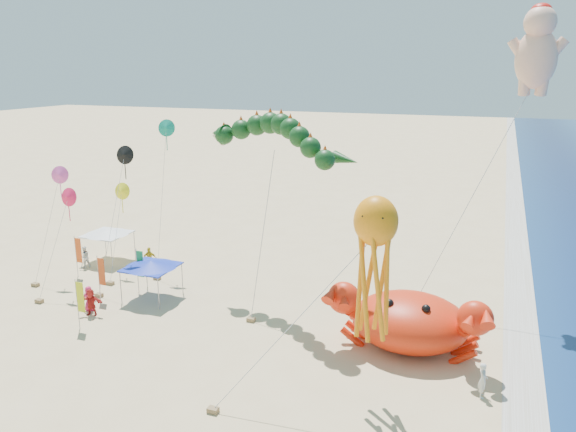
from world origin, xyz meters
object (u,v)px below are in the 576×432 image
(crab_inflatable, at_px, (409,320))
(cherub_kite, at_px, (537,48))
(dragon_kite, at_px, (272,141))
(octopus_kite, at_px, (374,257))
(canopy_blue, at_px, (151,264))
(canopy_white, at_px, (107,232))

(crab_inflatable, relative_size, cherub_kite, 0.46)
(dragon_kite, distance_m, cherub_kite, 17.23)
(octopus_kite, height_order, canopy_blue, octopus_kite)
(dragon_kite, bearing_deg, crab_inflatable, -17.96)
(dragon_kite, xyz_separation_m, canopy_blue, (-8.03, -2.15, -8.43))
(octopus_kite, bearing_deg, canopy_white, 153.74)
(crab_inflatable, relative_size, canopy_blue, 2.52)
(cherub_kite, height_order, canopy_blue, cherub_kite)
(crab_inflatable, relative_size, canopy_white, 2.49)
(dragon_kite, height_order, octopus_kite, dragon_kite)
(cherub_kite, relative_size, octopus_kite, 1.91)
(crab_inflatable, xyz_separation_m, canopy_white, (-25.34, 6.25, 0.74))
(crab_inflatable, bearing_deg, octopus_kite, -99.49)
(crab_inflatable, distance_m, canopy_blue, 17.59)
(crab_inflatable, distance_m, canopy_white, 26.11)
(crab_inflatable, distance_m, cherub_kite, 18.45)
(crab_inflatable, bearing_deg, cherub_kite, 60.57)
(crab_inflatable, distance_m, octopus_kite, 8.01)
(canopy_blue, bearing_deg, octopus_kite, -22.02)
(octopus_kite, xyz_separation_m, canopy_blue, (-16.58, 6.71, -4.73))
(dragon_kite, bearing_deg, octopus_kite, -46.02)
(dragon_kite, xyz_separation_m, canopy_white, (-15.82, 3.16, -8.43))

